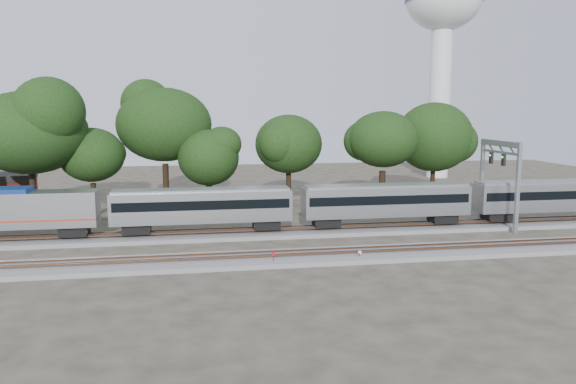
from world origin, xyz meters
name	(u,v)px	position (x,y,z in m)	size (l,w,h in m)	color
ground	(248,250)	(0.00, 0.00, 0.00)	(160.00, 160.00, 0.00)	#383328
track_far	(243,234)	(0.00, 6.00, 0.21)	(160.00, 5.00, 0.73)	slate
track_near	(253,259)	(0.00, -4.00, 0.21)	(160.00, 5.00, 0.73)	slate
train	(552,195)	(34.42, 6.00, 3.25)	(130.44, 3.18, 4.69)	#B1B4B9
switch_stand_red	(273,257)	(1.54, -5.33, 0.72)	(0.35, 0.14, 1.13)	#512D19
switch_stand_white	(360,254)	(8.91, -5.38, 0.60)	(0.29, 0.11, 0.94)	#512D19
switch_lever	(347,260)	(7.77, -5.43, 0.15)	(0.50, 0.30, 0.30)	#512D19
water_tower	(443,21)	(40.66, 49.50, 28.52)	(13.91, 13.91, 38.50)	silver
signal_gantry	(499,164)	(27.90, 6.00, 6.85)	(0.65, 7.73, 9.40)	gray
tree_1	(29,133)	(-23.06, 18.16, 10.08)	(10.26, 10.26, 14.47)	black
tree_2	(92,155)	(-16.60, 19.46, 7.36)	(7.50, 7.50, 10.58)	black
tree_3	(164,125)	(-8.29, 23.29, 10.77)	(10.95, 10.95, 15.44)	black
tree_4	(209,158)	(-2.89, 20.49, 6.75)	(6.89, 6.89, 9.71)	black
tree_5	(289,144)	(7.61, 22.79, 8.19)	(8.34, 8.34, 11.76)	black
tree_6	(383,139)	(19.44, 19.62, 8.86)	(9.02, 9.02, 12.72)	black
tree_7	(434,137)	(28.07, 23.33, 8.90)	(9.06, 9.06, 12.78)	black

